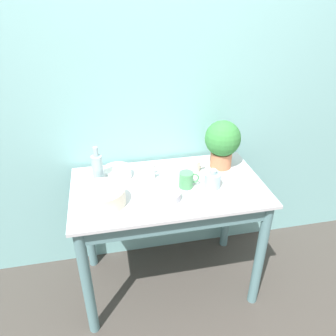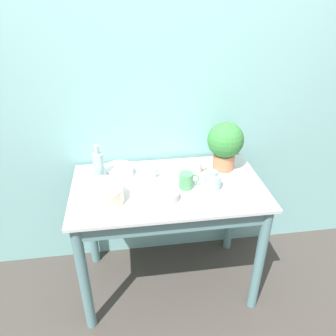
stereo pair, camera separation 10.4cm
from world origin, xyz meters
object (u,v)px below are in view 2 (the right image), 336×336
mug_green (187,180)px  bowl_small_steel (168,196)px  potted_plant (225,143)px  bowl_wash_large (102,194)px  bottle_tall (99,168)px  bowl_small_enamel_white (119,171)px  mug_cream (195,167)px  mug_white (151,170)px  bottle_short (213,181)px

mug_green → bowl_small_steel: size_ratio=0.98×
potted_plant → bowl_wash_large: (-0.76, -0.26, -0.13)m
bottle_tall → bowl_small_enamel_white: bearing=37.2°
bottle_tall → mug_green: bearing=-12.9°
bottle_tall → mug_cream: (0.58, 0.06, -0.07)m
mug_cream → bowl_small_enamel_white: mug_cream is taller
mug_white → bowl_small_steel: size_ratio=0.89×
bowl_small_enamel_white → bowl_small_steel: bearing=-48.6°
mug_green → bowl_small_enamel_white: 0.44m
bowl_small_steel → mug_white: bearing=106.8°
potted_plant → mug_green: potted_plant is taller
mug_green → bowl_small_enamel_white: size_ratio=0.69×
mug_green → bowl_wash_large: bearing=-171.9°
mug_cream → bowl_small_steel: size_ratio=1.01×
bowl_wash_large → bowl_small_steel: 0.36m
bowl_small_steel → bottle_short: bearing=15.1°
bowl_small_steel → bowl_small_enamel_white: bowl_small_enamel_white is taller
bottle_short → bowl_small_enamel_white: (-0.54, 0.23, -0.02)m
bottle_tall → mug_white: bottle_tall is taller
mug_green → bottle_tall: bearing=167.1°
mug_cream → bowl_small_enamel_white: size_ratio=0.71×
bowl_wash_large → bowl_small_steel: bowl_wash_large is taller
potted_plant → bowl_small_steel: bearing=-143.8°
mug_cream → bowl_small_steel: bearing=-127.2°
mug_white → bowl_small_enamel_white: mug_white is taller
bottle_short → bowl_small_steel: size_ratio=0.93×
mug_green → bowl_small_enamel_white: bearing=152.7°
potted_plant → bottle_tall: 0.78m
mug_green → mug_white: size_ratio=1.10×
bowl_wash_large → mug_white: 0.36m
mug_white → bowl_small_steel: mug_white is taller
bowl_small_enamel_white → bottle_short: bearing=-23.2°
potted_plant → bowl_small_enamel_white: size_ratio=1.80×
mug_cream → bowl_small_steel: (-0.21, -0.27, -0.02)m
potted_plant → bowl_wash_large: potted_plant is taller
mug_white → bowl_small_enamel_white: 0.20m
mug_white → bowl_wash_large: bearing=-143.8°
potted_plant → bottle_short: size_ratio=2.76×
bowl_wash_large → bottle_tall: size_ratio=0.97×
mug_cream → bowl_wash_large: bearing=-157.2°
bottle_tall → bowl_small_steel: bearing=-29.9°
bottle_tall → mug_white: size_ratio=2.32×
bowl_wash_large → bottle_short: (0.63, 0.04, 0.00)m
mug_green → mug_cream: 0.19m
potted_plant → mug_white: size_ratio=2.87×
bowl_small_steel → bowl_wash_large: bearing=174.8°
potted_plant → bowl_small_steel: size_ratio=2.55×
mug_green → mug_white: (-0.20, 0.14, 0.00)m
bottle_tall → bowl_small_steel: 0.44m
bowl_wash_large → mug_cream: bearing=22.8°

